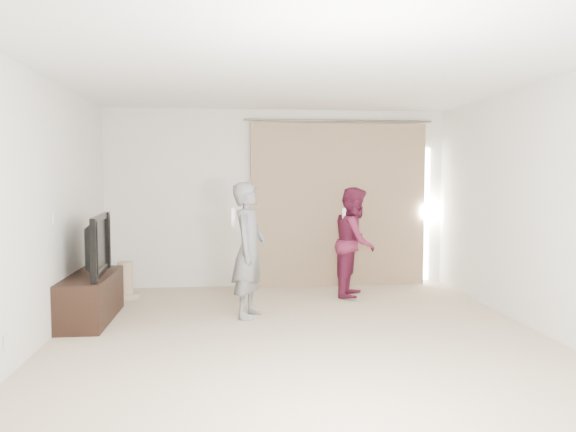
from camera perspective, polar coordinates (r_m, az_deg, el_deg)
The scene contains 10 objects.
floor at distance 5.78m, azimuth 1.33°, elevation -12.25°, with size 5.50×5.50×0.00m, color #C6B594.
wall_back at distance 8.29m, azimuth -1.07°, elevation 1.81°, with size 5.00×0.04×2.60m, color silver.
wall_left at distance 5.80m, azimuth -23.98°, elevation 0.51°, with size 0.04×5.50×2.60m.
ceiling at distance 5.63m, azimuth 1.37°, elevation 14.05°, with size 5.00×5.50×0.01m, color white.
curtain at distance 8.35m, azimuth 5.23°, elevation 1.14°, with size 2.80×0.11×2.46m.
tv_console at distance 6.75m, azimuth -19.37°, elevation -7.83°, with size 0.47×1.35×0.52m, color black.
tv at distance 6.66m, azimuth -19.48°, elevation -2.80°, with size 1.17×0.15×0.67m, color black.
scratching_post at distance 7.84m, azimuth -16.20°, elevation -6.59°, with size 0.37×0.37×0.49m.
person_man at distance 6.47m, azimuth -3.97°, elevation -3.45°, with size 0.54×0.66×1.56m.
person_woman at distance 7.65m, azimuth 6.84°, elevation -2.62°, with size 0.79×0.87×1.48m.
Camera 1 is at (-0.71, -5.50, 1.62)m, focal length 35.00 mm.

